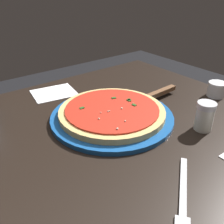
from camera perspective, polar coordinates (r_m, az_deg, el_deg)
restaurant_table at (r=0.74m, az=2.03°, el=-13.24°), size 0.86×0.80×0.73m
serving_plate at (r=0.68m, az=0.00°, el=-1.02°), size 0.33×0.33×0.01m
pizza at (r=0.68m, az=0.00°, el=0.15°), size 0.28×0.28×0.02m
pizza_server at (r=0.78m, az=8.98°, el=3.48°), size 0.22×0.07×0.01m
cup_small_sauce at (r=0.87m, az=22.52°, el=4.74°), size 0.06×0.06×0.05m
napkin_folded_right at (r=0.86m, az=-12.93°, el=4.22°), size 0.15×0.13×0.00m
fork at (r=0.48m, az=15.71°, el=-17.84°), size 0.16×0.13×0.00m
parmesan_shaker at (r=0.66m, az=20.16°, el=-0.87°), size 0.05×0.05×0.07m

